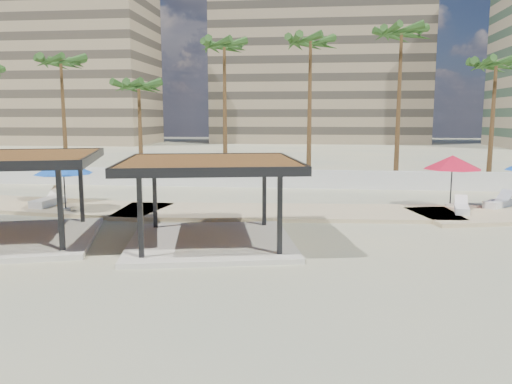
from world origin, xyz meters
TOP-DOWN VIEW (x-y plane):
  - ground at (0.00, 0.00)m, footprint 200.00×200.00m
  - promenade at (2.00, 7.67)m, footprint 44.45×7.97m
  - boundary_wall at (0.00, 16.00)m, footprint 56.00×0.30m
  - building_west at (-42.00, 68.00)m, footprint 34.00×16.00m
  - building_mid at (4.00, 78.00)m, footprint 38.00×16.00m
  - pavilion_central at (-0.37, 1.01)m, footprint 7.29×7.29m
  - pavilion_west at (-7.94, 0.43)m, footprint 8.11×8.11m
  - umbrella_b at (-10.22, 8.40)m, footprint 3.67×3.67m
  - umbrella_c at (10.21, 9.20)m, footprint 3.08×3.08m
  - umbrella_f at (-8.46, 5.80)m, footprint 3.07×3.07m
  - lounger_a at (-10.03, 7.08)m, footprint 0.89×2.35m
  - lounger_b at (10.30, 7.52)m, footprint 0.98×1.95m
  - lounger_d at (12.56, 9.23)m, footprint 1.91×1.96m
  - palm_b at (-15.00, 18.70)m, footprint 3.00×3.00m
  - palm_c at (-9.00, 18.10)m, footprint 3.00×3.00m
  - palm_d at (-3.00, 18.90)m, footprint 3.00×3.00m
  - palm_e at (3.00, 18.40)m, footprint 3.00×3.00m
  - palm_f at (9.00, 18.60)m, footprint 3.00×3.00m
  - palm_g at (15.00, 18.20)m, footprint 3.00×3.00m

SIDE VIEW (x-z plane):
  - ground at x=0.00m, z-range 0.00..0.00m
  - promenade at x=2.00m, z-range -0.06..0.18m
  - lounger_b at x=10.30m, z-range 0.00..0.70m
  - lounger_d at x=12.56m, z-range -0.02..0.76m
  - lounger_a at x=-10.03m, z-range -0.05..0.83m
  - boundary_wall at x=0.00m, z-range 0.00..1.20m
  - pavilion_central at x=-0.37m, z-range 0.30..3.42m
  - pavilion_west at x=-7.94m, z-range 0.32..3.59m
  - umbrella_f at x=-8.46m, z-range 1.05..3.47m
  - umbrella_b at x=-10.22m, z-range 1.07..3.56m
  - umbrella_c at x=10.21m, z-range 1.10..3.65m
  - palm_c at x=-9.00m, z-range 2.74..10.37m
  - palm_g at x=15.00m, z-range 3.29..12.15m
  - palm_b at x=-15.00m, z-range 3.55..12.98m
  - palm_d at x=-3.00m, z-range 3.97..14.38m
  - palm_e at x=3.00m, z-range 4.01..14.51m
  - palm_f at x=9.00m, z-range 4.23..15.23m
  - building_mid at x=4.00m, z-range -0.93..29.47m
  - building_west at x=-42.00m, z-range -0.93..31.47m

